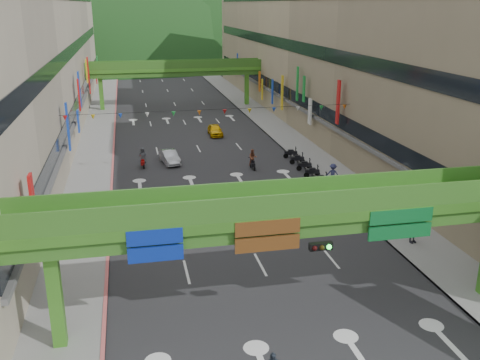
# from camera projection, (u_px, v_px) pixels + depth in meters

# --- Properties ---
(road_slab) EXTENTS (18.00, 140.00, 0.02)m
(road_slab) POSITION_uv_depth(u_px,v_px,m) (188.00, 129.00, 67.77)
(road_slab) COLOR #28282B
(road_slab) RESTS_ON ground
(sidewalk_left) EXTENTS (4.00, 140.00, 0.15)m
(sidewalk_left) POSITION_uv_depth(u_px,v_px,m) (99.00, 132.00, 65.59)
(sidewalk_left) COLOR gray
(sidewalk_left) RESTS_ON ground
(sidewalk_right) EXTENTS (4.00, 140.00, 0.15)m
(sidewalk_right) POSITION_uv_depth(u_px,v_px,m) (272.00, 124.00, 69.91)
(sidewalk_right) COLOR gray
(sidewalk_right) RESTS_ON ground
(curb_left) EXTENTS (0.20, 140.00, 0.18)m
(curb_left) POSITION_uv_depth(u_px,v_px,m) (115.00, 132.00, 65.96)
(curb_left) COLOR #CC5959
(curb_left) RESTS_ON ground
(curb_right) EXTENTS (0.20, 140.00, 0.18)m
(curb_right) POSITION_uv_depth(u_px,v_px,m) (258.00, 125.00, 69.54)
(curb_right) COLOR gray
(curb_right) RESTS_ON ground
(building_row_left) EXTENTS (12.80, 95.00, 19.00)m
(building_row_left) POSITION_uv_depth(u_px,v_px,m) (21.00, 56.00, 61.09)
(building_row_left) COLOR #9E937F
(building_row_left) RESTS_ON ground
(building_row_right) EXTENTS (12.80, 95.00, 19.00)m
(building_row_right) POSITION_uv_depth(u_px,v_px,m) (333.00, 50.00, 68.53)
(building_row_right) COLOR gray
(building_row_right) RESTS_ON ground
(overpass_near) EXTENTS (28.00, 12.27, 7.10)m
(overpass_near) POSITION_uv_depth(u_px,v_px,m) (316.00, 227.00, 24.88)
(overpass_near) COLOR #4C9E2D
(overpass_near) RESTS_ON ground
(overpass_far) EXTENTS (28.00, 2.20, 7.10)m
(overpass_far) POSITION_uv_depth(u_px,v_px,m) (175.00, 72.00, 80.02)
(overpass_far) COLOR #4C9E2D
(overpass_far) RESTS_ON ground
(hill_left) EXTENTS (168.00, 140.00, 112.00)m
(hill_left) POSITION_uv_depth(u_px,v_px,m) (99.00, 55.00, 167.03)
(hill_left) COLOR #1C4419
(hill_left) RESTS_ON ground
(hill_right) EXTENTS (208.00, 176.00, 128.00)m
(hill_right) POSITION_uv_depth(u_px,v_px,m) (215.00, 48.00, 193.46)
(hill_right) COLOR #1C4419
(hill_right) RESTS_ON ground
(bunting_string) EXTENTS (26.00, 0.36, 0.47)m
(bunting_string) POSITION_uv_depth(u_px,v_px,m) (212.00, 112.00, 47.33)
(bunting_string) COLOR black
(bunting_string) RESTS_ON ground
(scooter_rider_near) EXTENTS (0.66, 1.60, 1.97)m
(scooter_rider_near) POSITION_uv_depth(u_px,v_px,m) (242.00, 208.00, 38.96)
(scooter_rider_near) COLOR black
(scooter_rider_near) RESTS_ON ground
(scooter_rider_mid) EXTENTS (0.86, 1.60, 1.97)m
(scooter_rider_mid) POSITION_uv_depth(u_px,v_px,m) (253.00, 159.00, 50.95)
(scooter_rider_mid) COLOR black
(scooter_rider_mid) RESTS_ON ground
(scooter_rider_far) EXTENTS (0.85, 1.60, 1.99)m
(scooter_rider_far) POSITION_uv_depth(u_px,v_px,m) (143.00, 158.00, 51.48)
(scooter_rider_far) COLOR maroon
(scooter_rider_far) RESTS_ON ground
(parked_scooter_row) EXTENTS (1.60, 9.40, 1.08)m
(parked_scooter_row) POSITION_uv_depth(u_px,v_px,m) (304.00, 165.00, 50.76)
(parked_scooter_row) COLOR black
(parked_scooter_row) RESTS_ON ground
(car_silver) EXTENTS (2.02, 4.09, 1.29)m
(car_silver) POSITION_uv_depth(u_px,v_px,m) (169.00, 157.00, 52.94)
(car_silver) COLOR #B6B7BF
(car_silver) RESTS_ON ground
(car_yellow) EXTENTS (1.62, 3.89, 1.32)m
(car_yellow) POSITION_uv_depth(u_px,v_px,m) (215.00, 130.00, 64.17)
(car_yellow) COLOR #EBB50A
(car_yellow) RESTS_ON ground
(pedestrian_red) EXTENTS (0.86, 0.68, 1.76)m
(pedestrian_red) POSITION_uv_depth(u_px,v_px,m) (370.00, 194.00, 41.99)
(pedestrian_red) COLOR #BA3C31
(pedestrian_red) RESTS_ON ground
(pedestrian_dark) EXTENTS (1.12, 0.61, 1.81)m
(pedestrian_dark) POSITION_uv_depth(u_px,v_px,m) (413.00, 232.00, 34.94)
(pedestrian_dark) COLOR black
(pedestrian_dark) RESTS_ON ground
(pedestrian_blue) EXTENTS (0.99, 0.85, 1.81)m
(pedestrian_blue) POSITION_uv_depth(u_px,v_px,m) (333.00, 175.00, 46.47)
(pedestrian_blue) COLOR navy
(pedestrian_blue) RESTS_ON ground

